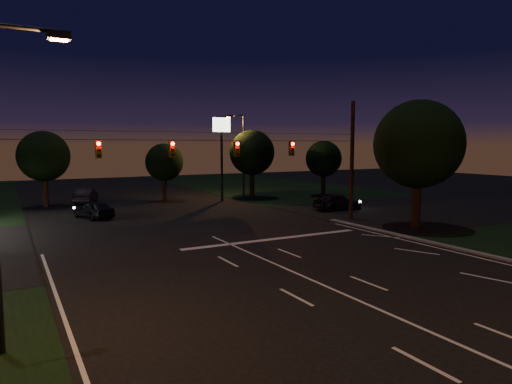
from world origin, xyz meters
TOP-DOWN VIEW (x-y plane):
  - ground at (0.00, 0.00)m, footprint 140.00×140.00m
  - cross_street_right at (20.00, 16.00)m, footprint 20.00×16.00m
  - stop_bar at (3.00, 11.50)m, footprint 12.00×0.50m
  - utility_pole_right at (12.00, 15.00)m, footprint 0.30×0.30m
  - signal_span at (-0.00, 14.96)m, footprint 24.00×0.40m
  - pole_sign_right at (8.00, 30.00)m, footprint 1.80×0.30m
  - street_light_left at (-11.24, 2.00)m, footprint 2.20×0.35m
  - street_light_right_far at (11.24, 32.00)m, footprint 2.20×0.35m
  - tree_right_near at (13.53, 10.17)m, footprint 6.00×6.00m
  - tree_far_b at (-7.98, 34.13)m, footprint 4.60×4.60m
  - tree_far_c at (3.02, 33.10)m, footprint 3.80×3.80m
  - tree_far_d at (12.02, 31.13)m, footprint 4.80×4.80m
  - tree_far_e at (20.02, 29.11)m, footprint 4.00×4.00m
  - car_oncoming_a at (-5.26, 25.06)m, footprint 2.89×4.43m
  - car_oncoming_b at (-4.32, 35.25)m, footprint 2.99×4.76m
  - car_cross at (14.24, 19.36)m, footprint 4.60×2.00m

SIDE VIEW (x-z plane):
  - ground at x=0.00m, z-range 0.00..0.00m
  - cross_street_right at x=20.00m, z-range -0.01..0.01m
  - utility_pole_right at x=12.00m, z-range -4.50..4.50m
  - stop_bar at x=3.00m, z-range 0.00..0.01m
  - car_cross at x=14.24m, z-range 0.00..1.32m
  - car_oncoming_a at x=-5.26m, z-range 0.00..1.40m
  - car_oncoming_b at x=-4.32m, z-range 0.00..1.48m
  - tree_far_c at x=3.02m, z-range 0.97..6.83m
  - tree_far_e at x=20.02m, z-range 1.03..7.20m
  - tree_far_b at x=-7.98m, z-range 1.12..8.10m
  - tree_far_d at x=12.02m, z-range 1.18..8.47m
  - street_light_left at x=-11.24m, z-range 0.74..9.74m
  - street_light_right_far at x=11.24m, z-range 0.74..9.74m
  - signal_span at x=0.00m, z-range 4.72..6.28m
  - tree_right_near at x=13.53m, z-range 1.30..10.06m
  - pole_sign_right at x=8.00m, z-range 2.04..10.44m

